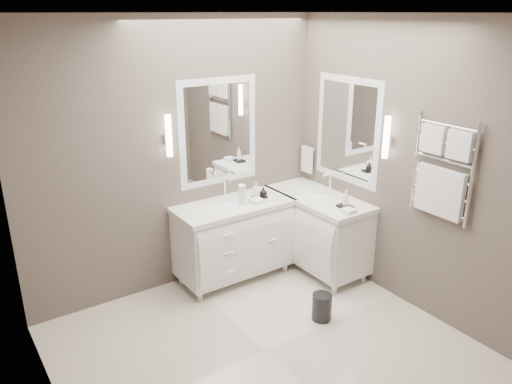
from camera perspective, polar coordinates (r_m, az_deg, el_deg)
floor at (r=4.44m, az=1.16°, el=-17.75°), size 3.20×3.00×0.01m
ceiling at (r=3.51m, az=1.48°, el=19.87°), size 3.20×3.00×0.01m
wall_back at (r=5.00m, az=-8.80°, el=3.95°), size 3.20×0.01×2.70m
wall_front at (r=2.81m, az=19.80°, el=-10.36°), size 3.20×0.01×2.70m
wall_left at (r=3.19m, az=-23.05°, el=-7.01°), size 0.01×3.00×2.70m
wall_right at (r=4.83m, az=16.99°, el=2.72°), size 0.01×3.00×2.70m
vanity_back at (r=5.27m, az=-2.56°, el=-5.01°), size 1.24×0.59×0.97m
vanity_right at (r=5.52m, az=7.01°, el=-3.99°), size 0.59×1.24×0.97m
mirror_back at (r=5.14m, az=-4.30°, el=6.86°), size 0.90×0.02×1.10m
mirror_right at (r=5.28m, az=10.38°, el=6.95°), size 0.02×0.90×1.10m
sconce_back at (r=4.82m, az=-9.93°, el=6.25°), size 0.06×0.06×0.40m
sconce_right at (r=4.84m, az=14.67°, el=5.97°), size 0.06×0.06×0.40m
towel_bar_corner at (r=5.76m, az=5.85°, el=3.78°), size 0.03×0.22×0.30m
towel_ladder at (r=4.55m, az=20.47°, el=1.84°), size 0.06×0.58×0.90m
waste_bin at (r=4.78m, az=7.53°, el=-12.89°), size 0.19×0.19×0.26m
amenity_tray_back at (r=5.27m, az=0.39°, el=-0.59°), size 0.16×0.13×0.02m
amenity_tray_right at (r=5.09m, az=10.15°, el=-1.65°), size 0.12×0.16×0.02m
water_bottle at (r=5.06m, az=-1.60°, el=-0.32°), size 0.09×0.09×0.21m
soap_bottle_a at (r=5.24m, az=-0.00°, el=0.30°), size 0.09×0.09×0.15m
soap_bottle_b at (r=5.24m, az=0.85°, el=0.02°), size 0.10×0.10×0.10m
soap_bottle_c at (r=5.06m, az=10.21°, el=-0.68°), size 0.07×0.08×0.16m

